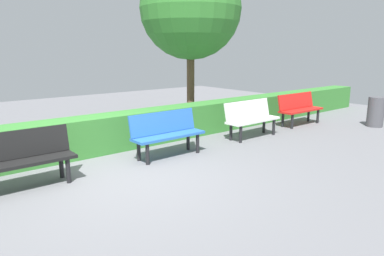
{
  "coord_description": "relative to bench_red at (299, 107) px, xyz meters",
  "views": [
    {
      "loc": [
        2.65,
        4.87,
        2.01
      ],
      "look_at": [
        -1.55,
        -0.26,
        0.55
      ],
      "focal_mm": 32.93,
      "sensor_mm": 36.0,
      "label": 1
    }
  ],
  "objects": [
    {
      "name": "trash_bin",
      "position": [
        -1.38,
        1.46,
        -0.08
      ],
      "size": [
        0.42,
        0.42,
        0.8
      ],
      "primitive_type": "cylinder",
      "color": "#4C4C51",
      "rests_on": "ground_plane"
    },
    {
      "name": "bench_white",
      "position": [
        2.12,
        0.12,
        -0.0
      ],
      "size": [
        1.49,
        0.48,
        0.86
      ],
      "rotation": [
        0.0,
        0.0,
        0.01
      ],
      "color": "white",
      "rests_on": "ground_plane"
    },
    {
      "name": "ground_plane",
      "position": [
        5.71,
        0.67,
        -0.48
      ],
      "size": [
        21.52,
        21.52,
        0.0
      ],
      "primitive_type": "plane",
      "color": "slate"
    },
    {
      "name": "bench_blue",
      "position": [
        4.55,
        0.12,
        -0.0
      ],
      "size": [
        1.49,
        0.47,
        0.86
      ],
      "rotation": [
        0.0,
        0.0,
        0.01
      ],
      "color": "blue",
      "rests_on": "ground_plane"
    },
    {
      "name": "bench_red",
      "position": [
        0.0,
        0.0,
        0.0
      ],
      "size": [
        1.5,
        0.48,
        0.86
      ],
      "rotation": [
        0.0,
        0.0,
        -0.01
      ],
      "color": "red",
      "rests_on": "ground_plane"
    },
    {
      "name": "bench_black",
      "position": [
        7.13,
        0.1,
        -0.0
      ],
      "size": [
        1.43,
        0.46,
        0.86
      ],
      "rotation": [
        0.0,
        0.0,
        -0.0
      ],
      "color": "black",
      "rests_on": "ground_plane"
    },
    {
      "name": "hedge_row",
      "position": [
        4.63,
        -0.96,
        -0.11
      ],
      "size": [
        17.52,
        0.63,
        0.74
      ],
      "primitive_type": "cube",
      "color": "#387F33",
      "rests_on": "ground_plane"
    },
    {
      "name": "tree_near",
      "position": [
        2.05,
        -2.22,
        2.64
      ],
      "size": [
        2.75,
        2.75,
        4.51
      ],
      "color": "brown",
      "rests_on": "ground_plane"
    }
  ]
}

